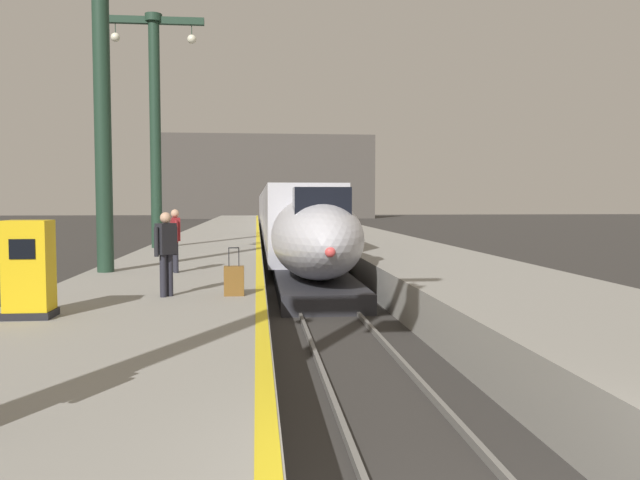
# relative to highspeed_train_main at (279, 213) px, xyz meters

# --- Properties ---
(platform_left) EXTENTS (4.80, 110.00, 1.05)m
(platform_left) POSITION_rel_highspeed_train_main_xyz_m (-4.05, -24.22, -1.44)
(platform_left) COLOR gray
(platform_left) RESTS_ON ground
(platform_right) EXTENTS (4.80, 110.00, 1.05)m
(platform_right) POSITION_rel_highspeed_train_main_xyz_m (4.05, -24.22, -1.44)
(platform_right) COLOR gray
(platform_right) RESTS_ON ground
(platform_left_safety_stripe) EXTENTS (0.20, 107.80, 0.01)m
(platform_left_safety_stripe) POSITION_rel_highspeed_train_main_xyz_m (-1.77, -24.22, -0.91)
(platform_left_safety_stripe) COLOR yellow
(platform_left_safety_stripe) RESTS_ON platform_left
(rail_main_left) EXTENTS (0.08, 110.00, 0.12)m
(rail_main_left) POSITION_rel_highspeed_train_main_xyz_m (-0.75, -21.47, -1.91)
(rail_main_left) COLOR slate
(rail_main_left) RESTS_ON ground
(rail_main_right) EXTENTS (0.08, 110.00, 0.12)m
(rail_main_right) POSITION_rel_highspeed_train_main_xyz_m (0.75, -21.47, -1.91)
(rail_main_right) COLOR slate
(rail_main_right) RESTS_ON ground
(highspeed_train_main) EXTENTS (2.92, 76.24, 3.60)m
(highspeed_train_main) POSITION_rel_highspeed_train_main_xyz_m (0.00, 0.00, 0.00)
(highspeed_train_main) COLOR silver
(highspeed_train_main) RESTS_ON ground
(station_column_mid) EXTENTS (4.00, 0.68, 9.01)m
(station_column_mid) POSITION_rel_highspeed_train_main_xyz_m (-5.90, -35.56, 4.51)
(station_column_mid) COLOR #1E3828
(station_column_mid) RESTS_ON platform_left
(station_column_far) EXTENTS (4.00, 0.68, 9.38)m
(station_column_far) POSITION_rel_highspeed_train_main_xyz_m (-5.90, -26.66, 4.71)
(station_column_far) COLOR #1E3828
(station_column_far) RESTS_ON platform_left
(passenger_near_edge) EXTENTS (0.42, 0.45, 1.69)m
(passenger_near_edge) POSITION_rel_highspeed_train_main_xyz_m (-3.64, -40.22, 0.07)
(passenger_near_edge) COLOR #23232D
(passenger_near_edge) RESTS_ON platform_left
(passenger_mid_platform) EXTENTS (0.31, 0.55, 1.69)m
(passenger_mid_platform) POSITION_rel_highspeed_train_main_xyz_m (-4.00, -35.90, 0.07)
(passenger_mid_platform) COLOR #23232D
(passenger_mid_platform) RESTS_ON platform_left
(rolling_suitcase) EXTENTS (0.40, 0.22, 0.98)m
(rolling_suitcase) POSITION_rel_highspeed_train_main_xyz_m (-2.30, -40.22, -0.61)
(rolling_suitcase) COLOR brown
(rolling_suitcase) RESTS_ON platform_left
(ticket_machine_yellow) EXTENTS (0.76, 0.62, 1.60)m
(ticket_machine_yellow) POSITION_rel_highspeed_train_main_xyz_m (-5.55, -42.33, -0.18)
(ticket_machine_yellow) COLOR yellow
(ticket_machine_yellow) RESTS_ON platform_left
(terminus_back_wall) EXTENTS (36.00, 2.00, 14.00)m
(terminus_back_wall) POSITION_rel_highspeed_train_main_xyz_m (0.00, 53.03, 5.03)
(terminus_back_wall) COLOR #4C4742
(terminus_back_wall) RESTS_ON ground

